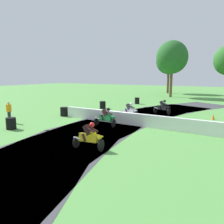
{
  "coord_description": "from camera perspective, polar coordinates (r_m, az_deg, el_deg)",
  "views": [
    {
      "loc": [
        8.35,
        -15.22,
        3.72
      ],
      "look_at": [
        0.03,
        -0.4,
        0.9
      ],
      "focal_mm": 36.43,
      "sensor_mm": 36.0,
      "label": 1
    }
  ],
  "objects": [
    {
      "name": "motorcycle_lead_black",
      "position": [
        21.98,
        12.7,
        1.16
      ],
      "size": [
        1.71,
        1.0,
        1.43
      ],
      "color": "black",
      "rests_on": "ground"
    },
    {
      "name": "traffic_cone",
      "position": [
        20.73,
        24.04,
        -1.12
      ],
      "size": [
        0.28,
        0.28,
        0.44
      ],
      "primitive_type": "cone",
      "color": "orange",
      "rests_on": "ground"
    },
    {
      "name": "tire_stack_mid_a",
      "position": [
        24.97,
        -2.37,
        1.78
      ],
      "size": [
        0.66,
        0.66,
        0.8
      ],
      "color": "black",
      "rests_on": "ground"
    },
    {
      "name": "motorcycle_trailing_green",
      "position": [
        16.49,
        -1.42,
        -1.36
      ],
      "size": [
        1.68,
        0.86,
        1.43
      ],
      "color": "black",
      "rests_on": "ground"
    },
    {
      "name": "ground_plane",
      "position": [
        17.75,
        0.54,
        -2.67
      ],
      "size": [
        120.0,
        120.0,
        0.0
      ],
      "primitive_type": "plane",
      "color": "#569947"
    },
    {
      "name": "motorcycle_fourth_yellow",
      "position": [
        11.43,
        -5.52,
        -6.17
      ],
      "size": [
        1.68,
        0.84,
        1.43
      ],
      "color": "black",
      "rests_on": "ground"
    },
    {
      "name": "track_asphalt",
      "position": [
        17.14,
        4.07,
        -3.13
      ],
      "size": [
        11.01,
        35.11,
        0.01
      ],
      "color": "#3D3D42",
      "rests_on": "ground"
    },
    {
      "name": "tire_stack_far",
      "position": [
        17.04,
        -24.0,
        -2.64
      ],
      "size": [
        0.67,
        0.67,
        0.8
      ],
      "color": "black",
      "rests_on": "ground"
    },
    {
      "name": "safety_barrier",
      "position": [
        15.41,
        19.59,
        -3.39
      ],
      "size": [
        21.31,
        1.6,
        0.9
      ],
      "primitive_type": "cube",
      "rotation": [
        0.0,
        0.0,
        4.65
      ],
      "color": "white",
      "rests_on": "ground"
    },
    {
      "name": "tree_mid_rise",
      "position": [
        46.78,
        14.08,
        12.32
      ],
      "size": [
        4.92,
        4.92,
        8.92
      ],
      "color": "brown",
      "rests_on": "ground"
    },
    {
      "name": "tire_stack_near",
      "position": [
        29.14,
        6.31,
        2.83
      ],
      "size": [
        0.59,
        0.59,
        0.8
      ],
      "color": "black",
      "rests_on": "ground"
    },
    {
      "name": "motorcycle_chase_white",
      "position": [
        19.48,
        4.49,
        0.33
      ],
      "size": [
        1.71,
        0.86,
        1.43
      ],
      "color": "black",
      "rests_on": "ground"
    },
    {
      "name": "track_marshal",
      "position": [
        19.38,
        -24.43,
        -0.04
      ],
      "size": [
        0.34,
        0.24,
        1.63
      ],
      "color": "#232328",
      "rests_on": "ground"
    },
    {
      "name": "tire_stack_mid_b",
      "position": [
        20.91,
        -11.94,
        0.09
      ],
      "size": [
        0.68,
        0.68,
        0.8
      ],
      "color": "black",
      "rests_on": "ground"
    },
    {
      "name": "tree_far_right",
      "position": [
        39.05,
        14.84,
        13.12
      ],
      "size": [
        5.06,
        5.06,
        9.12
      ],
      "color": "brown",
      "rests_on": "ground"
    }
  ]
}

